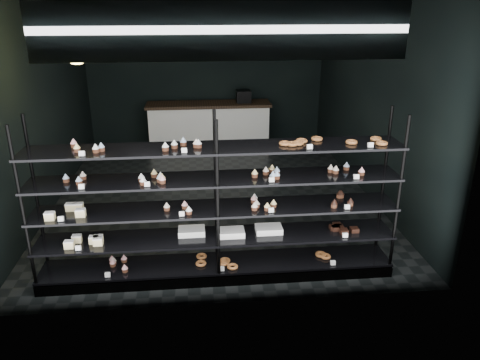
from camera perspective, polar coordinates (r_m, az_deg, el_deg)
The scene contains 5 objects.
room at distance 7.28m, azimuth -3.43°, elevation 10.06°, with size 5.01×6.01×3.20m.
display_shelf at distance 5.27m, azimuth -3.05°, elevation -5.69°, with size 4.00×0.50×1.91m.
signage at distance 4.23m, azimuth -2.04°, elevation 17.67°, with size 3.30×0.05×0.50m.
pendant_lamp at distance 5.98m, azimuth -19.41°, elevation 14.73°, with size 0.33×0.33×0.90m.
service_counter at distance 9.97m, azimuth -3.74°, elevation 6.66°, with size 2.57×0.65×1.23m.
Camera 1 is at (-0.27, -7.14, 3.02)m, focal length 35.00 mm.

